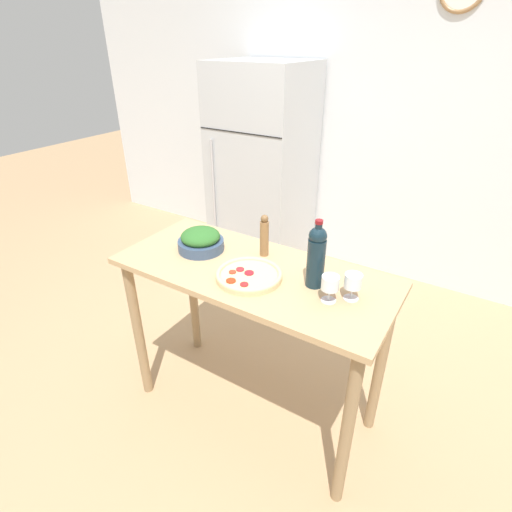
# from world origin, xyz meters

# --- Properties ---
(ground_plane) EXTENTS (14.00, 14.00, 0.00)m
(ground_plane) POSITION_xyz_m (0.00, 0.00, 0.00)
(ground_plane) COLOR tan
(wall_back) EXTENTS (6.40, 0.08, 2.60)m
(wall_back) POSITION_xyz_m (0.00, 2.01, 1.30)
(wall_back) COLOR silver
(wall_back) RESTS_ON ground_plane
(refrigerator) EXTENTS (0.78, 0.74, 1.79)m
(refrigerator) POSITION_xyz_m (-0.92, 1.60, 0.90)
(refrigerator) COLOR #B7BCC1
(refrigerator) RESTS_ON ground_plane
(prep_counter) EXTENTS (1.38, 0.60, 0.96)m
(prep_counter) POSITION_xyz_m (0.00, 0.00, 0.80)
(prep_counter) COLOR tan
(prep_counter) RESTS_ON ground_plane
(wine_bottle) EXTENTS (0.08, 0.08, 0.32)m
(wine_bottle) POSITION_xyz_m (0.31, 0.03, 1.11)
(wine_bottle) COLOR #142833
(wine_bottle) RESTS_ON prep_counter
(wine_glass_near) EXTENTS (0.08, 0.08, 0.12)m
(wine_glass_near) POSITION_xyz_m (0.42, -0.05, 1.04)
(wine_glass_near) COLOR silver
(wine_glass_near) RESTS_ON prep_counter
(wine_glass_far) EXTENTS (0.08, 0.08, 0.12)m
(wine_glass_far) POSITION_xyz_m (0.49, 0.02, 1.04)
(wine_glass_far) COLOR silver
(wine_glass_far) RESTS_ON prep_counter
(pepper_mill) EXTENTS (0.05, 0.05, 0.22)m
(pepper_mill) POSITION_xyz_m (-0.03, 0.16, 1.07)
(pepper_mill) COLOR olive
(pepper_mill) RESTS_ON prep_counter
(salad_bowl) EXTENTS (0.24, 0.24, 0.12)m
(salad_bowl) POSITION_xyz_m (-0.34, 0.03, 1.01)
(salad_bowl) COLOR #384C6B
(salad_bowl) RESTS_ON prep_counter
(homemade_pizza) EXTENTS (0.31, 0.31, 0.03)m
(homemade_pizza) POSITION_xyz_m (0.03, -0.08, 0.98)
(homemade_pizza) COLOR #DBC189
(homemade_pizza) RESTS_ON prep_counter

